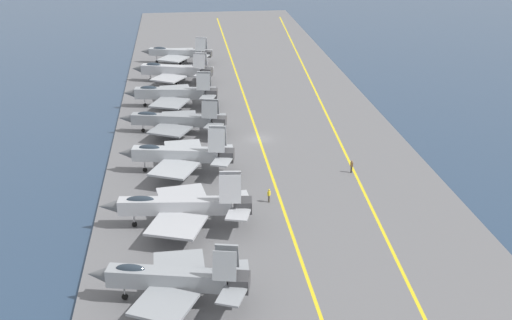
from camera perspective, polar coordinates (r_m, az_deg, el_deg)
name	(u,v)px	position (r m, az deg, el deg)	size (l,w,h in m)	color
ground_plane	(259,141)	(98.96, 0.27, 1.67)	(2000.00, 2000.00, 0.00)	navy
carrier_deck	(259,140)	(98.89, 0.27, 1.78)	(221.05, 44.57, 0.40)	slate
deck_stripe_foul_line	(337,136)	(100.98, 7.19, 2.17)	(198.95, 0.36, 0.01)	yellow
deck_stripe_centerline	(259,139)	(98.82, 0.27, 1.89)	(198.95, 0.36, 0.01)	yellow
parked_jet_second	(171,279)	(60.41, -7.56, -10.41)	(12.06, 15.30, 6.18)	gray
parked_jet_third	(179,206)	(73.01, -6.84, -4.07)	(13.70, 17.41, 6.65)	#A8AAAF
parked_jet_fourth	(178,154)	(86.67, -6.91, 0.50)	(13.67, 15.81, 6.72)	#9EA3A8
parked_jet_fifth	(174,120)	(101.15, -7.27, 3.55)	(12.07, 17.16, 5.67)	gray
parked_jet_sixth	(172,93)	(113.82, -7.47, 5.90)	(14.32, 16.69, 6.26)	gray
parked_jet_seventh	(173,70)	(128.78, -7.39, 7.90)	(13.13, 16.48, 6.10)	#A8AAAF
parked_jet_eighth	(178,53)	(143.00, -6.96, 9.44)	(12.83, 16.06, 5.93)	#9EA3A8
crew_brown_vest	(352,166)	(87.73, 8.50, -0.52)	(0.35, 0.44, 1.78)	#383328
crew_yellow_vest	(269,195)	(78.70, 1.16, -3.13)	(0.46, 0.44, 1.78)	#4C473D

